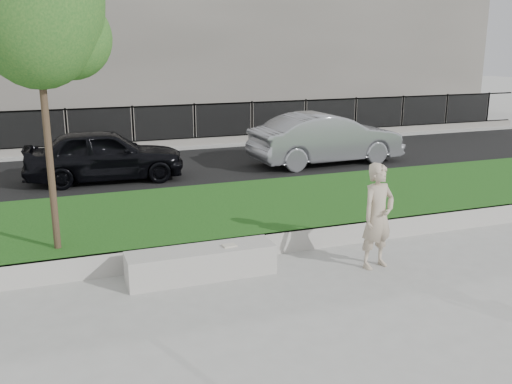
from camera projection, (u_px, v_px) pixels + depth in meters
name	position (u px, v px, depth m)	size (l,w,h in m)	color
ground	(284.00, 277.00, 9.33)	(90.00, 90.00, 0.00)	gray
grass_bank	(228.00, 215.00, 12.00)	(34.00, 4.00, 0.40)	#0D360D
grass_kerb	(261.00, 245.00, 10.22)	(34.00, 0.08, 0.40)	#A29E97
street	(173.00, 170.00, 17.03)	(34.00, 7.00, 0.04)	black
far_pavement	(147.00, 144.00, 21.10)	(34.00, 3.00, 0.12)	gray
iron_fence	(151.00, 136.00, 20.07)	(32.00, 0.30, 1.50)	slate
building_facade	(115.00, 14.00, 26.20)	(34.00, 10.00, 10.00)	#5C5851
stone_bench	(201.00, 263.00, 9.28)	(2.42, 0.60, 0.49)	#A29E97
man	(378.00, 216.00, 9.56)	(0.66, 0.43, 1.81)	tan
book	(229.00, 245.00, 9.32)	(0.22, 0.16, 0.02)	beige
young_tree	(41.00, 6.00, 8.60)	(2.17, 2.07, 5.30)	#38281C
car_dark	(105.00, 155.00, 15.52)	(1.70, 4.23, 1.44)	black
car_silver	(326.00, 138.00, 17.72)	(1.67, 4.79, 1.58)	gray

